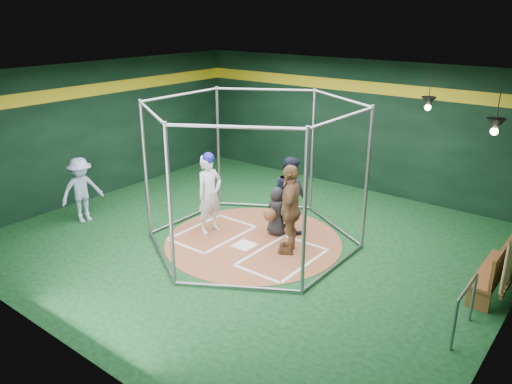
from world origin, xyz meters
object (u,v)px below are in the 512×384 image
Objects in this scene: umpire at (290,194)px; batter_figure at (210,193)px; visitor_leopard at (290,209)px; dugout_bench at (498,266)px.

batter_figure is at bearing 57.55° from umpire.
batter_figure is at bearing -108.33° from visitor_leopard.
visitor_leopard reaches higher than batter_figure.
umpire is at bearing 40.47° from batter_figure.
umpire is 1.02× the size of dugout_bench.
batter_figure is 0.99× the size of visitor_leopard.
umpire is at bearing -179.53° from dugout_bench.
umpire is (-0.60, 0.88, -0.07)m from visitor_leopard.
dugout_bench is at bearing -162.45° from umpire.
visitor_leopard is 1.07m from umpire.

